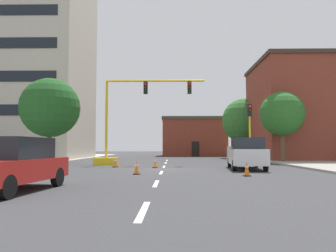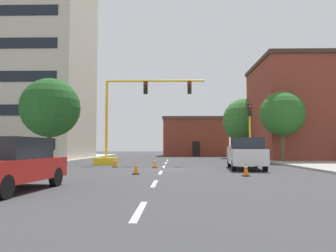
% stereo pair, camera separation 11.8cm
% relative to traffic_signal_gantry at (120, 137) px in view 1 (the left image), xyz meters
% --- Properties ---
extents(ground_plane, '(160.00, 160.00, 0.00)m').
position_rel_traffic_signal_gantry_xyz_m(ground_plane, '(3.61, -5.00, -2.23)').
color(ground_plane, '#38383A').
extents(sidewalk_left, '(6.00, 56.00, 0.14)m').
position_rel_traffic_signal_gantry_xyz_m(sidewalk_left, '(-8.52, 3.00, -2.16)').
color(sidewalk_left, '#B2ADA3').
rests_on(sidewalk_left, ground_plane).
extents(sidewalk_right, '(6.00, 56.00, 0.14)m').
position_rel_traffic_signal_gantry_xyz_m(sidewalk_right, '(15.73, 3.00, -2.16)').
color(sidewalk_right, '#9E998E').
rests_on(sidewalk_right, ground_plane).
extents(lane_stripe_seg_0, '(0.16, 2.40, 0.01)m').
position_rel_traffic_signal_gantry_xyz_m(lane_stripe_seg_0, '(3.61, -19.00, -2.22)').
color(lane_stripe_seg_0, silver).
rests_on(lane_stripe_seg_0, ground_plane).
extents(lane_stripe_seg_1, '(0.16, 2.40, 0.01)m').
position_rel_traffic_signal_gantry_xyz_m(lane_stripe_seg_1, '(3.61, -13.50, -2.22)').
color(lane_stripe_seg_1, silver).
rests_on(lane_stripe_seg_1, ground_plane).
extents(lane_stripe_seg_2, '(0.16, 2.40, 0.01)m').
position_rel_traffic_signal_gantry_xyz_m(lane_stripe_seg_2, '(3.61, -8.00, -2.22)').
color(lane_stripe_seg_2, silver).
rests_on(lane_stripe_seg_2, ground_plane).
extents(lane_stripe_seg_3, '(0.16, 2.40, 0.01)m').
position_rel_traffic_signal_gantry_xyz_m(lane_stripe_seg_3, '(3.61, -2.50, -2.22)').
color(lane_stripe_seg_3, silver).
rests_on(lane_stripe_seg_3, ground_plane).
extents(lane_stripe_seg_4, '(0.16, 2.40, 0.01)m').
position_rel_traffic_signal_gantry_xyz_m(lane_stripe_seg_4, '(3.61, 3.00, -2.22)').
color(lane_stripe_seg_4, silver).
rests_on(lane_stripe_seg_4, ground_plane).
extents(lane_stripe_seg_5, '(0.16, 2.40, 0.01)m').
position_rel_traffic_signal_gantry_xyz_m(lane_stripe_seg_5, '(3.61, 8.50, -2.22)').
color(lane_stripe_seg_5, silver).
rests_on(lane_stripe_seg_5, ground_plane).
extents(building_tall_left, '(13.66, 12.28, 23.92)m').
position_rel_traffic_signal_gantry_xyz_m(building_tall_left, '(-12.78, 11.76, 9.74)').
color(building_tall_left, beige).
rests_on(building_tall_left, ground_plane).
extents(building_brick_center, '(9.91, 8.40, 5.93)m').
position_rel_traffic_signal_gantry_xyz_m(building_brick_center, '(7.50, 26.05, 0.75)').
color(building_brick_center, brown).
rests_on(building_brick_center, ground_plane).
extents(building_row_right, '(13.98, 10.92, 10.66)m').
position_rel_traffic_signal_gantry_xyz_m(building_row_right, '(20.29, 9.80, 3.11)').
color(building_row_right, brown).
rests_on(building_row_right, ground_plane).
extents(traffic_signal_gantry, '(8.77, 1.20, 6.83)m').
position_rel_traffic_signal_gantry_xyz_m(traffic_signal_gantry, '(0.00, 0.00, 0.00)').
color(traffic_signal_gantry, yellow).
rests_on(traffic_signal_gantry, ground_plane).
extents(traffic_light_pole_right, '(0.32, 0.47, 4.80)m').
position_rel_traffic_signal_gantry_xyz_m(traffic_light_pole_right, '(10.34, -0.18, 1.30)').
color(traffic_light_pole_right, yellow).
rests_on(traffic_light_pole_right, ground_plane).
extents(tree_left_near, '(4.76, 4.76, 6.95)m').
position_rel_traffic_signal_gantry_xyz_m(tree_left_near, '(-5.66, -0.10, 2.33)').
color(tree_left_near, brown).
rests_on(tree_left_near, ground_plane).
extents(tree_right_mid, '(3.94, 3.94, 6.34)m').
position_rel_traffic_signal_gantry_xyz_m(tree_right_mid, '(13.97, 3.07, 2.12)').
color(tree_right_mid, brown).
rests_on(tree_right_mid, ground_plane).
extents(tree_right_far, '(5.75, 5.75, 7.62)m').
position_rel_traffic_signal_gantry_xyz_m(tree_right_far, '(13.40, 15.85, 2.51)').
color(tree_right_far, '#4C3823').
rests_on(tree_right_far, ground_plane).
extents(pickup_truck_white, '(2.48, 5.56, 1.99)m').
position_rel_traffic_signal_gantry_xyz_m(pickup_truck_white, '(8.93, -5.16, -1.25)').
color(pickup_truck_white, white).
rests_on(pickup_truck_white, ground_plane).
extents(sedan_red_near_left, '(2.30, 4.67, 1.74)m').
position_rel_traffic_signal_gantry_xyz_m(sedan_red_near_left, '(-0.90, -15.86, -1.34)').
color(sedan_red_near_left, '#B21E19').
rests_on(sedan_red_near_left, ground_plane).
extents(traffic_cone_roadside_a, '(0.36, 0.36, 0.72)m').
position_rel_traffic_signal_gantry_xyz_m(traffic_cone_roadside_a, '(0.21, -3.19, -1.87)').
color(traffic_cone_roadside_a, black).
rests_on(traffic_cone_roadside_a, ground_plane).
extents(traffic_cone_roadside_b, '(0.36, 0.36, 0.71)m').
position_rel_traffic_signal_gantry_xyz_m(traffic_cone_roadside_b, '(2.37, -9.19, -1.88)').
color(traffic_cone_roadside_b, black).
rests_on(traffic_cone_roadside_b, ground_plane).
extents(traffic_cone_roadside_c, '(0.36, 0.36, 0.74)m').
position_rel_traffic_signal_gantry_xyz_m(traffic_cone_roadside_c, '(3.04, -3.98, -1.86)').
color(traffic_cone_roadside_c, black).
rests_on(traffic_cone_roadside_c, ground_plane).
extents(traffic_cone_roadside_d, '(0.36, 0.36, 0.71)m').
position_rel_traffic_signal_gantry_xyz_m(traffic_cone_roadside_d, '(7.87, -10.16, -1.88)').
color(traffic_cone_roadside_d, black).
rests_on(traffic_cone_roadside_d, ground_plane).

